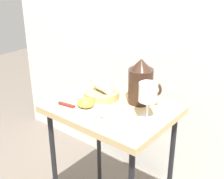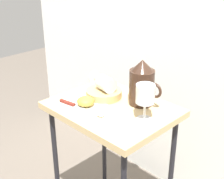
{
  "view_description": "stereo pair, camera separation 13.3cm",
  "coord_description": "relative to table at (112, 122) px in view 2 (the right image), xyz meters",
  "views": [
    {
      "loc": [
        0.76,
        -0.95,
        1.31
      ],
      "look_at": [
        0.0,
        0.0,
        0.77
      ],
      "focal_mm": 49.9,
      "sensor_mm": 36.0,
      "label": 1
    },
    {
      "loc": [
        0.86,
        -0.86,
        1.31
      ],
      "look_at": [
        0.0,
        0.0,
        0.77
      ],
      "focal_mm": 49.9,
      "sensor_mm": 36.0,
      "label": 2
    }
  ],
  "objects": [
    {
      "name": "wine_glass_tipped_near",
      "position": [
        -0.09,
        0.04,
        0.15
      ],
      "size": [
        0.15,
        0.09,
        0.07
      ],
      "color": "silver",
      "rests_on": "basket_tray"
    },
    {
      "name": "wine_glass_upright",
      "position": [
        0.18,
        0.01,
        0.19
      ],
      "size": [
        0.08,
        0.08,
        0.15
      ],
      "color": "silver",
      "rests_on": "table"
    },
    {
      "name": "pitcher",
      "position": [
        0.07,
        0.11,
        0.16
      ],
      "size": [
        0.16,
        0.11,
        0.2
      ],
      "color": "#382319",
      "rests_on": "table"
    },
    {
      "name": "linen_napkin",
      "position": [
        -0.09,
        -0.09,
        0.08
      ],
      "size": [
        0.24,
        0.17,
        0.0
      ],
      "primitive_type": "cube",
      "rotation": [
        0.0,
        0.0,
        0.03
      ],
      "color": "silver",
      "rests_on": "table"
    },
    {
      "name": "knife",
      "position": [
        -0.11,
        -0.12,
        0.09
      ],
      "size": [
        0.24,
        0.05,
        0.01
      ],
      "color": "silver",
      "rests_on": "linen_napkin"
    },
    {
      "name": "curtain_drape",
      "position": [
        0.0,
        0.47,
        0.33
      ],
      "size": [
        2.4,
        0.03,
        1.87
      ],
      "primitive_type": "cube",
      "color": "white",
      "rests_on": "ground_plane"
    },
    {
      "name": "apple_half_left",
      "position": [
        -0.08,
        -0.08,
        0.1
      ],
      "size": [
        0.08,
        0.08,
        0.04
      ],
      "primitive_type": "ellipsoid",
      "color": "#B29938",
      "rests_on": "linen_napkin"
    },
    {
      "name": "table",
      "position": [
        0.0,
        0.0,
        0.0
      ],
      "size": [
        0.53,
        0.41,
        0.69
      ],
      "color": "tan",
      "rests_on": "ground_plane"
    },
    {
      "name": "basket_tray",
      "position": [
        -0.09,
        0.04,
        0.1
      ],
      "size": [
        0.17,
        0.17,
        0.03
      ],
      "primitive_type": "cylinder",
      "color": "tan",
      "rests_on": "table"
    }
  ]
}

